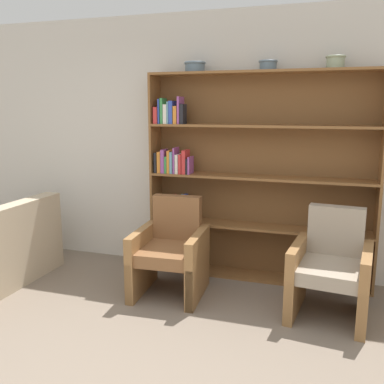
{
  "coord_description": "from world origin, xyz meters",
  "views": [
    {
      "loc": [
        0.95,
        -2.11,
        1.77
      ],
      "look_at": [
        -0.32,
        1.85,
        0.95
      ],
      "focal_mm": 40.0,
      "sensor_mm": 36.0,
      "label": 1
    }
  ],
  "objects_px": {
    "bowl_sage": "(195,66)",
    "bowl_brass": "(268,65)",
    "armchair_leather": "(171,252)",
    "armchair_cushioned": "(331,269)",
    "bookshelf": "(242,179)",
    "bowl_cream": "(336,61)"
  },
  "relations": [
    {
      "from": "bowl_sage",
      "to": "bowl_brass",
      "type": "xyz_separation_m",
      "value": [
        0.74,
        -0.0,
        -0.01
      ]
    },
    {
      "from": "armchair_leather",
      "to": "armchair_cushioned",
      "type": "bearing_deg",
      "value": 176.73
    },
    {
      "from": "bookshelf",
      "to": "bowl_cream",
      "type": "xyz_separation_m",
      "value": [
        0.85,
        -0.03,
        1.15
      ]
    },
    {
      "from": "bowl_cream",
      "to": "armchair_leather",
      "type": "xyz_separation_m",
      "value": [
        -1.4,
        -0.62,
        -1.78
      ]
    },
    {
      "from": "bowl_sage",
      "to": "bowl_brass",
      "type": "bearing_deg",
      "value": -0.0
    },
    {
      "from": "bookshelf",
      "to": "bowl_brass",
      "type": "relative_size",
      "value": 12.42
    },
    {
      "from": "bookshelf",
      "to": "armchair_cushioned",
      "type": "height_order",
      "value": "bookshelf"
    },
    {
      "from": "bookshelf",
      "to": "bowl_brass",
      "type": "xyz_separation_m",
      "value": [
        0.23,
        -0.03,
        1.14
      ]
    },
    {
      "from": "bowl_sage",
      "to": "bowl_brass",
      "type": "height_order",
      "value": "bowl_sage"
    },
    {
      "from": "bowl_cream",
      "to": "armchair_cushioned",
      "type": "xyz_separation_m",
      "value": [
        0.07,
        -0.62,
        -1.78
      ]
    },
    {
      "from": "bowl_sage",
      "to": "armchair_cushioned",
      "type": "bearing_deg",
      "value": -23.41
    },
    {
      "from": "bowl_sage",
      "to": "bowl_brass",
      "type": "distance_m",
      "value": 0.74
    },
    {
      "from": "bowl_sage",
      "to": "bowl_cream",
      "type": "relative_size",
      "value": 1.21
    },
    {
      "from": "bowl_brass",
      "to": "armchair_cushioned",
      "type": "xyz_separation_m",
      "value": [
        0.68,
        -0.62,
        -1.77
      ]
    },
    {
      "from": "bowl_sage",
      "to": "bowl_brass",
      "type": "relative_size",
      "value": 1.2
    },
    {
      "from": "bowl_cream",
      "to": "bookshelf",
      "type": "bearing_deg",
      "value": 178.06
    },
    {
      "from": "bowl_sage",
      "to": "armchair_cushioned",
      "type": "relative_size",
      "value": 0.24
    },
    {
      "from": "bowl_brass",
      "to": "bookshelf",
      "type": "bearing_deg",
      "value": 172.99
    },
    {
      "from": "bowl_cream",
      "to": "armchair_cushioned",
      "type": "bearing_deg",
      "value": -83.62
    },
    {
      "from": "bowl_brass",
      "to": "armchair_leather",
      "type": "height_order",
      "value": "bowl_brass"
    },
    {
      "from": "bowl_brass",
      "to": "armchair_cushioned",
      "type": "distance_m",
      "value": 2.0
    },
    {
      "from": "bookshelf",
      "to": "bowl_sage",
      "type": "distance_m",
      "value": 1.25
    }
  ]
}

